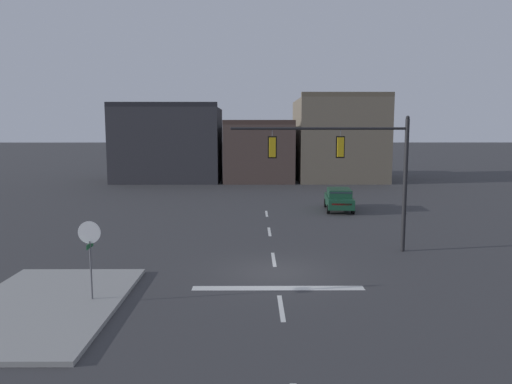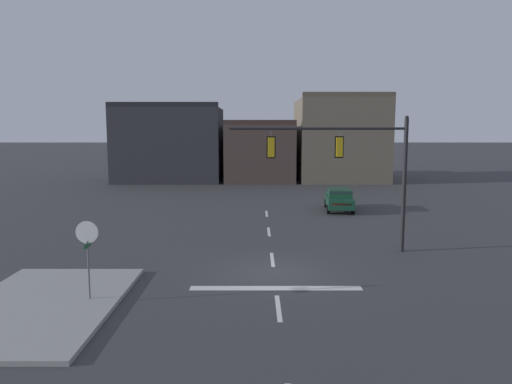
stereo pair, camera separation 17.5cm
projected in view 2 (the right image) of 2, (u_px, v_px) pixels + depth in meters
ground_plane at (275, 272)px, 19.95m from camera, size 400.00×400.00×0.00m
sidewalk_near_corner at (41, 306)px, 15.99m from camera, size 5.00×8.00×0.15m
stop_bar_paint at (277, 288)px, 17.96m from camera, size 6.40×0.50×0.01m
lane_centreline at (273, 259)px, 21.93m from camera, size 0.16×26.40×0.01m
signal_mast_near_side at (354, 160)px, 22.66m from camera, size 8.39×0.78×6.51m
stop_sign at (88, 241)px, 16.21m from camera, size 0.76×0.64×2.83m
car_lot_nearside at (340, 199)px, 35.05m from camera, size 2.20×4.57×1.61m
building_row at (266, 145)px, 56.44m from camera, size 30.40×13.09×9.77m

